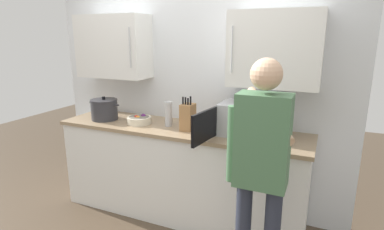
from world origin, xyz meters
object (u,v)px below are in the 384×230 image
object	(u,v)px
stock_pot	(104,109)
person_figure	(260,161)
knife_block	(188,117)
thermos_flask	(169,114)
fruit_bowl	(139,120)
microwave_oven	(247,119)

from	to	relation	value
stock_pot	person_figure	world-z (taller)	person_figure
knife_block	person_figure	size ratio (longest dim) A/B	0.20
thermos_flask	fruit_bowl	world-z (taller)	thermos_flask
fruit_bowl	stock_pot	size ratio (longest dim) A/B	0.65
stock_pot	person_figure	xyz separation A→B (m)	(1.78, -0.64, -0.04)
microwave_oven	stock_pot	size ratio (longest dim) A/B	1.97
stock_pot	person_figure	size ratio (longest dim) A/B	0.22
fruit_bowl	person_figure	world-z (taller)	person_figure
microwave_oven	knife_block	world-z (taller)	knife_block
knife_block	stock_pot	size ratio (longest dim) A/B	0.88
thermos_flask	person_figure	world-z (taller)	person_figure
thermos_flask	person_figure	distance (m)	1.24
microwave_oven	knife_block	distance (m)	0.55
thermos_flask	microwave_oven	bearing A→B (deg)	2.56
thermos_flask	person_figure	size ratio (longest dim) A/B	0.15
thermos_flask	fruit_bowl	size ratio (longest dim) A/B	1.00
knife_block	person_figure	bearing A→B (deg)	-38.16
fruit_bowl	stock_pot	world-z (taller)	stock_pot
thermos_flask	knife_block	bearing A→B (deg)	-10.31
person_figure	knife_block	bearing A→B (deg)	141.84
microwave_oven	knife_block	bearing A→B (deg)	-172.11
knife_block	person_figure	distance (m)	1.04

